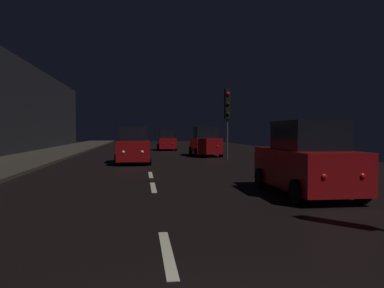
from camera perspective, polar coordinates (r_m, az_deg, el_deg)
The scene contains 9 objects.
ground at distance 27.08m, azimuth -6.91°, elevation -1.92°, with size 27.17×84.00×0.02m, color black.
sidewalk_left at distance 27.96m, azimuth -22.23°, elevation -1.76°, with size 4.40×84.00×0.15m, color #38332B.
lane_centerline at distance 11.18m, azimuth -5.75°, elevation -7.33°, with size 0.16×12.23×0.01m.
traffic_light_far_right at distance 24.18m, azimuth 5.38°, elevation 5.34°, with size 0.33×0.47×4.51m.
streetlamp_overhead at distance 13.98m, azimuth -27.11°, elevation 14.88°, with size 1.70×0.44×7.58m.
car_approaching_headlights at distance 21.46m, azimuth -8.87°, elevation -0.36°, with size 1.91×4.15×2.09m.
car_distant_taillights at distance 36.04m, azimuth -3.88°, elevation 0.44°, with size 1.74×3.76×1.89m.
car_parked_right_near at distance 11.19m, azimuth 16.94°, elevation -2.46°, with size 1.93×4.18×2.10m.
car_parked_right_far at distance 27.56m, azimuth 2.03°, elevation 0.22°, with size 1.97×4.27×2.15m.
Camera 1 is at (-0.37, -2.51, 1.80)m, focal length 35.09 mm.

